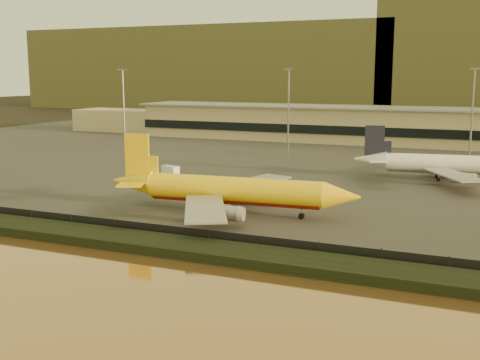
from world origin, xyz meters
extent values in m
plane|color=black|center=(0.00, 0.00, 0.00)|extent=(900.00, 900.00, 0.00)
cube|color=black|center=(0.00, -17.00, 0.70)|extent=(320.00, 7.00, 1.40)
cube|color=#2D2D2D|center=(0.00, 95.00, 0.10)|extent=(320.00, 220.00, 0.20)
cube|color=black|center=(0.00, -13.00, 1.30)|extent=(300.00, 0.05, 2.20)
cube|color=tan|center=(0.00, 125.00, 6.20)|extent=(160.00, 22.00, 12.00)
cube|color=black|center=(0.00, 113.80, 5.20)|extent=(160.00, 0.60, 3.00)
cube|color=gray|center=(0.00, 125.00, 12.50)|extent=(164.00, 24.00, 0.60)
cube|color=tan|center=(-95.00, 129.00, 4.70)|extent=(50.00, 18.00, 9.00)
cylinder|color=slate|center=(-60.00, 70.00, 12.70)|extent=(0.50, 0.50, 25.00)
cube|color=slate|center=(-60.00, 70.00, 25.40)|extent=(2.20, 2.20, 0.40)
cylinder|color=slate|center=(-10.00, 80.00, 12.70)|extent=(0.50, 0.50, 25.00)
cube|color=slate|center=(-10.00, 80.00, 25.40)|extent=(2.20, 2.20, 0.40)
cylinder|color=slate|center=(40.00, 78.00, 12.70)|extent=(0.50, 0.50, 25.00)
cube|color=slate|center=(40.00, 78.00, 25.40)|extent=(2.20, 2.20, 0.40)
cube|color=brown|center=(-140.00, 340.00, 27.50)|extent=(260.00, 160.00, 55.00)
cylinder|color=yellow|center=(5.42, 6.14, 4.43)|extent=(31.14, 7.38, 4.46)
cylinder|color=#A01809|center=(5.42, 6.14, 3.65)|extent=(30.20, 6.32, 3.48)
cone|color=yellow|center=(23.77, 7.90, 4.43)|extent=(6.40, 5.01, 4.46)
cone|color=yellow|center=(-13.77, 4.30, 4.77)|extent=(8.10, 5.17, 4.46)
cube|color=yellow|center=(-12.92, 4.39, 9.67)|extent=(4.73, 0.81, 7.80)
cube|color=yellow|center=(-12.49, 8.90, 5.10)|extent=(5.10, 5.06, 0.27)
cube|color=yellow|center=(-11.64, 0.03, 5.10)|extent=(5.62, 5.59, 0.27)
cube|color=gray|center=(3.44, 17.88, 3.65)|extent=(11.24, 20.20, 0.27)
cylinder|color=gray|center=(5.85, 15.21, 2.43)|extent=(5.35, 2.93, 2.45)
cube|color=gray|center=(5.70, -5.75, 3.65)|extent=(14.22, 19.88, 0.27)
cylinder|color=gray|center=(7.56, -2.67, 2.43)|extent=(5.35, 2.93, 2.45)
cylinder|color=black|center=(17.16, 7.27, 0.69)|extent=(1.05, 0.87, 0.98)
cylinder|color=slate|center=(17.16, 7.27, 1.20)|extent=(0.17, 0.17, 2.01)
cylinder|color=black|center=(2.42, 3.84, 0.69)|extent=(1.05, 0.87, 0.98)
cylinder|color=slate|center=(2.42, 3.84, 1.20)|extent=(0.17, 0.17, 2.01)
cylinder|color=black|center=(2.03, 7.83, 0.69)|extent=(1.05, 0.87, 0.98)
cylinder|color=slate|center=(2.03, 7.83, 1.20)|extent=(0.17, 0.17, 2.01)
cylinder|color=white|center=(37.45, 55.82, 4.05)|extent=(29.44, 8.39, 4.05)
cylinder|color=gray|center=(37.45, 55.82, 3.34)|extent=(28.51, 7.39, 3.16)
cone|color=white|center=(19.43, 53.08, 4.35)|extent=(7.82, 5.10, 4.05)
cube|color=black|center=(20.23, 53.20, 8.81)|extent=(4.45, 0.99, 7.09)
cube|color=white|center=(20.42, 57.33, 4.66)|extent=(4.62, 4.45, 0.24)
cube|color=white|center=(21.64, 49.32, 4.66)|extent=(5.35, 5.26, 0.24)
cube|color=gray|center=(34.97, 66.71, 3.34)|extent=(9.73, 19.04, 0.24)
cylinder|color=gray|center=(37.38, 64.31, 2.23)|extent=(5.14, 2.93, 2.23)
cube|color=gray|center=(38.32, 44.69, 3.34)|extent=(14.17, 18.57, 0.24)
cylinder|color=gray|center=(39.91, 47.70, 2.23)|extent=(5.14, 2.93, 2.23)
cylinder|color=black|center=(34.72, 53.56, 0.65)|extent=(0.99, 0.83, 0.89)
cylinder|color=slate|center=(34.72, 53.56, 1.11)|extent=(0.21, 0.21, 1.82)
cylinder|color=black|center=(34.17, 57.17, 0.65)|extent=(0.99, 0.83, 0.89)
cylinder|color=slate|center=(34.17, 57.17, 1.11)|extent=(0.21, 0.21, 1.82)
cube|color=yellow|center=(1.84, 29.30, 1.14)|extent=(4.45, 2.60, 1.88)
cube|color=white|center=(-25.68, 38.34, 1.20)|extent=(4.85, 3.33, 2.00)
camera|label=1|loc=(46.33, -86.54, 24.02)|focal=45.00mm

